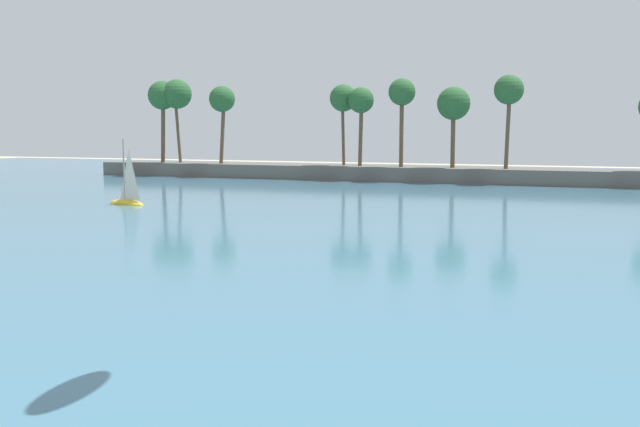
# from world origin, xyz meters

# --- Properties ---
(sea) EXTENTS (220.00, 115.42, 0.06)m
(sea) POSITION_xyz_m (0.00, 66.88, 0.03)
(sea) COLOR teal
(sea) RESTS_ON ground
(palm_headland) EXTENTS (112.05, 6.00, 12.90)m
(palm_headland) POSITION_xyz_m (-5.10, 84.44, 3.28)
(palm_headland) COLOR #605B54
(palm_headland) RESTS_ON ground
(sailboat_near_shore) EXTENTS (4.24, 2.28, 5.89)m
(sailboat_near_shore) POSITION_xyz_m (-29.77, 49.67, 0.59)
(sailboat_near_shore) COLOR yellow
(sailboat_near_shore) RESTS_ON sea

